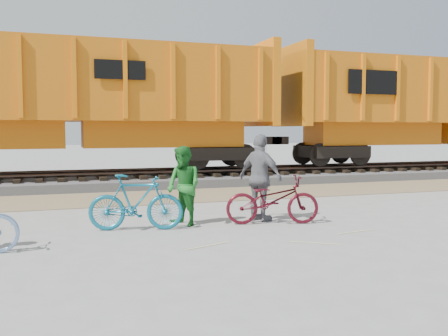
{
  "coord_description": "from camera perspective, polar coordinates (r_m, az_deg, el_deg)",
  "views": [
    {
      "loc": [
        -3.4,
        -8.67,
        1.93
      ],
      "look_at": [
        0.05,
        1.5,
        1.12
      ],
      "focal_mm": 40.0,
      "sensor_mm": 36.0,
      "label": 1
    }
  ],
  "objects": [
    {
      "name": "hopper_car_right",
      "position": [
        23.6,
        22.84,
        6.6
      ],
      "size": [
        14.0,
        3.13,
        4.65
      ],
      "color": "black",
      "rests_on": "track"
    },
    {
      "name": "person_woman",
      "position": [
        10.62,
        4.2,
        -1.12
      ],
      "size": [
        0.92,
        1.17,
        1.86
      ],
      "primitive_type": "imported",
      "rotation": [
        0.0,
        0.0,
        2.07
      ],
      "color": "slate",
      "rests_on": "ground"
    },
    {
      "name": "bicycle_maroon",
      "position": [
        10.34,
        5.56,
        -3.64
      ],
      "size": [
        2.03,
        1.13,
        1.01
      ],
      "primitive_type": "imported",
      "rotation": [
        0.0,
        0.0,
        1.32
      ],
      "color": "#4B0D18",
      "rests_on": "ground"
    },
    {
      "name": "ground",
      "position": [
        9.52,
        2.64,
        -7.4
      ],
      "size": [
        120.0,
        120.0,
        0.0
      ],
      "primitive_type": "plane",
      "color": "#9E9E99",
      "rests_on": "ground"
    },
    {
      "name": "person_man",
      "position": [
        10.15,
        -4.64,
        -2.04
      ],
      "size": [
        0.89,
        0.97,
        1.62
      ],
      "primitive_type": "imported",
      "rotation": [
        0.0,
        0.0,
        -1.13
      ],
      "color": "#1F7025",
      "rests_on": "ground"
    },
    {
      "name": "gravel_strip",
      "position": [
        14.7,
        -5.2,
        -3.2
      ],
      "size": [
        120.0,
        3.0,
        0.02
      ],
      "primitive_type": "cube",
      "color": "#8A7956",
      "rests_on": "ground"
    },
    {
      "name": "hopper_car_center",
      "position": [
        17.72,
        -16.91,
        7.62
      ],
      "size": [
        14.0,
        3.13,
        4.65
      ],
      "color": "black",
      "rests_on": "track"
    },
    {
      "name": "bicycle_teal",
      "position": [
        9.79,
        -10.04,
        -3.88
      ],
      "size": [
        1.89,
        0.94,
        1.09
      ],
      "primitive_type": "imported",
      "rotation": [
        0.0,
        0.0,
        1.32
      ],
      "color": "#106782",
      "rests_on": "ground"
    },
    {
      "name": "ballast_bed",
      "position": [
        18.09,
        -7.8,
        -1.37
      ],
      "size": [
        120.0,
        4.0,
        0.3
      ],
      "primitive_type": "cube",
      "color": "slate",
      "rests_on": "ground"
    },
    {
      "name": "track",
      "position": [
        18.06,
        -7.82,
        -0.35
      ],
      "size": [
        120.0,
        2.6,
        0.24
      ],
      "color": "black",
      "rests_on": "ballast_bed"
    }
  ]
}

